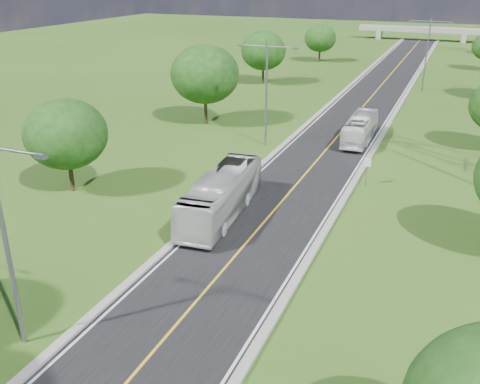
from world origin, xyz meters
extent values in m
plane|color=#294C15|center=(0.00, 60.00, 0.00)|extent=(260.00, 260.00, 0.00)
cube|color=black|center=(0.00, 66.00, 0.03)|extent=(8.00, 150.00, 0.06)
cube|color=gray|center=(-4.25, 66.00, 0.11)|extent=(0.50, 150.00, 0.22)
cube|color=gray|center=(4.25, 66.00, 0.11)|extent=(0.50, 150.00, 0.22)
cylinder|color=slate|center=(5.20, 38.00, 1.20)|extent=(0.08, 0.08, 2.40)
cube|color=white|center=(5.20, 37.97, 2.00)|extent=(0.55, 0.04, 0.70)
cube|color=gray|center=(-10.00, 140.00, 1.00)|extent=(1.20, 3.00, 2.00)
cube|color=gray|center=(10.00, 140.00, 1.00)|extent=(1.20, 3.00, 2.00)
cube|color=gray|center=(0.00, 140.00, 2.60)|extent=(30.00, 3.00, 1.20)
cylinder|color=slate|center=(-6.00, 12.00, 5.00)|extent=(0.22, 0.22, 10.00)
cylinder|color=slate|center=(-4.60, 12.00, 9.60)|extent=(2.80, 0.12, 0.12)
cube|color=slate|center=(-3.30, 12.00, 9.55)|extent=(0.50, 0.25, 0.18)
cylinder|color=slate|center=(-6.00, 45.00, 5.00)|extent=(0.22, 0.22, 10.00)
cylinder|color=slate|center=(-7.40, 45.00, 9.60)|extent=(2.80, 0.12, 0.12)
cylinder|color=slate|center=(-4.60, 45.00, 9.60)|extent=(2.80, 0.12, 0.12)
cube|color=slate|center=(-8.70, 45.00, 9.55)|extent=(0.50, 0.25, 0.18)
cube|color=slate|center=(-3.30, 45.00, 9.55)|extent=(0.50, 0.25, 0.18)
cylinder|color=slate|center=(6.00, 78.00, 5.00)|extent=(0.22, 0.22, 10.00)
cylinder|color=slate|center=(4.60, 78.00, 9.60)|extent=(2.80, 0.12, 0.12)
cylinder|color=slate|center=(7.40, 78.00, 9.60)|extent=(2.80, 0.12, 0.12)
cube|color=slate|center=(3.30, 78.00, 9.55)|extent=(0.50, 0.25, 0.18)
cube|color=slate|center=(8.70, 78.00, 9.55)|extent=(0.50, 0.25, 0.18)
cylinder|color=black|center=(-16.00, 28.00, 1.35)|extent=(0.36, 0.36, 2.70)
ellipsoid|color=#19370F|center=(-16.00, 28.00, 4.65)|extent=(6.30, 6.30, 5.36)
cylinder|color=black|center=(-15.00, 50.00, 1.62)|extent=(0.36, 0.36, 3.24)
ellipsoid|color=#19370F|center=(-15.00, 50.00, 5.58)|extent=(7.56, 7.56, 6.43)
cylinder|color=black|center=(-17.00, 74.00, 1.44)|extent=(0.36, 0.36, 2.88)
ellipsoid|color=#19370F|center=(-17.00, 74.00, 4.96)|extent=(6.72, 6.72, 5.71)
cylinder|color=black|center=(-14.50, 98.00, 1.26)|extent=(0.36, 0.36, 2.52)
ellipsoid|color=#19370F|center=(-14.50, 98.00, 4.34)|extent=(5.88, 5.88, 5.00)
imported|color=white|center=(2.39, 49.87, 1.37)|extent=(2.36, 9.47, 2.63)
imported|color=silver|center=(-3.17, 28.19, 1.63)|extent=(3.53, 11.44, 3.14)
camera|label=1|loc=(11.22, -3.02, 16.17)|focal=40.00mm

